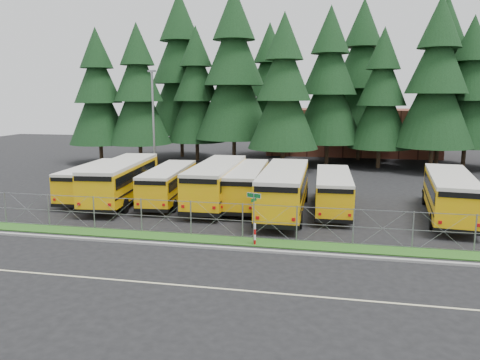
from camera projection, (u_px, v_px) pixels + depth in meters
name	position (u px, v px, depth m)	size (l,w,h in m)	color
ground	(263.00, 234.00, 26.91)	(120.00, 120.00, 0.00)	black
curb	(254.00, 250.00, 23.91)	(50.00, 0.25, 0.12)	gray
grass_verge	(258.00, 242.00, 25.26)	(50.00, 1.40, 0.06)	#194714
road_lane_line	(233.00, 290.00, 19.20)	(50.00, 0.12, 0.01)	beige
chainlink_fence	(260.00, 222.00, 25.76)	(44.00, 0.10, 2.00)	gray
brick_building	(352.00, 131.00, 63.74)	(22.00, 10.00, 6.00)	brown
bus_0	(96.00, 182.00, 35.98)	(2.35, 9.94, 2.61)	#E4AE07
bus_1	(123.00, 181.00, 34.81)	(2.78, 11.77, 3.09)	#E4AE07
bus_2	(170.00, 185.00, 34.69)	(2.38, 10.07, 2.64)	#E4AE07
bus_3	(218.00, 184.00, 34.02)	(2.74, 11.61, 3.04)	#E4AE07
bus_4	(247.00, 186.00, 33.91)	(2.52, 10.66, 2.79)	#E4AE07
bus_5	(284.00, 191.00, 31.33)	(2.79, 11.81, 3.10)	#E4AE07
bus_6	(333.00, 192.00, 32.10)	(2.38, 10.08, 2.64)	#E4AE07
bus_east	(449.00, 196.00, 30.08)	(2.65, 11.23, 2.95)	#E4AE07
street_sign	(254.00, 207.00, 24.69)	(0.80, 0.53, 2.81)	gray
striped_bollard	(255.00, 234.00, 24.77)	(0.11, 0.11, 1.20)	#B20C0C
light_standard	(153.00, 121.00, 43.65)	(0.70, 0.35, 10.14)	gray
conifer_0	(98.00, 96.00, 53.82)	(6.99, 6.99, 15.47)	black
conifer_1	(138.00, 94.00, 53.09)	(7.19, 7.19, 15.89)	black
conifer_2	(196.00, 94.00, 55.82)	(7.20, 7.20, 15.91)	black
conifer_3	(234.00, 77.00, 53.18)	(8.97, 8.97, 19.84)	black
conifer_4	(284.00, 93.00, 48.02)	(7.32, 7.32, 16.18)	black
conifer_5	(329.00, 87.00, 51.96)	(7.94, 7.94, 17.55)	black
conifer_6	(381.00, 99.00, 50.09)	(6.78, 6.78, 14.99)	black
conifer_7	(436.00, 85.00, 47.43)	(8.03, 8.03, 17.76)	black
conifer_8	(469.00, 93.00, 49.74)	(7.31, 7.31, 16.16)	black
conifer_10	(181.00, 76.00, 59.00)	(9.31, 9.31, 20.59)	black
conifer_11	(269.00, 90.00, 60.42)	(7.68, 7.68, 16.99)	black
conifer_12	(361.00, 81.00, 56.46)	(8.67, 8.67, 19.18)	black
conifer_13	(442.00, 82.00, 52.47)	(8.46, 8.46, 18.71)	black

